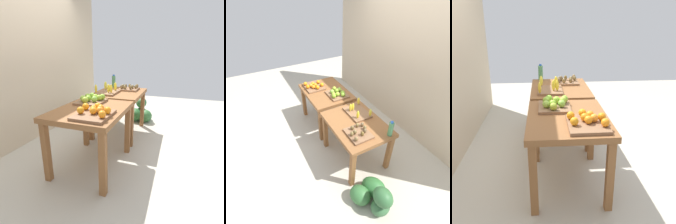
% 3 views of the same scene
% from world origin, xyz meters
% --- Properties ---
extents(ground_plane, '(8.00, 8.00, 0.00)m').
position_xyz_m(ground_plane, '(0.00, 0.00, 0.00)').
color(ground_plane, '#BAB3A1').
extents(back_wall, '(4.40, 0.12, 3.00)m').
position_xyz_m(back_wall, '(0.00, 1.35, 1.50)').
color(back_wall, beige).
rests_on(back_wall, ground_plane).
extents(display_table_left, '(1.04, 0.80, 0.77)m').
position_xyz_m(display_table_left, '(-0.56, 0.00, 0.66)').
color(display_table_left, brown).
rests_on(display_table_left, ground_plane).
extents(display_table_right, '(1.04, 0.80, 0.77)m').
position_xyz_m(display_table_right, '(0.56, 0.00, 0.66)').
color(display_table_right, brown).
rests_on(display_table_right, ground_plane).
extents(orange_bin, '(0.44, 0.37, 0.11)m').
position_xyz_m(orange_bin, '(-0.80, -0.16, 0.81)').
color(orange_bin, brown).
rests_on(orange_bin, display_table_left).
extents(apple_bin, '(0.40, 0.34, 0.11)m').
position_xyz_m(apple_bin, '(-0.31, 0.12, 0.82)').
color(apple_bin, brown).
rests_on(apple_bin, display_table_left).
extents(banana_crate, '(0.45, 0.32, 0.17)m').
position_xyz_m(banana_crate, '(0.36, 0.15, 0.81)').
color(banana_crate, brown).
rests_on(banana_crate, display_table_right).
extents(kiwi_bin, '(0.36, 0.33, 0.10)m').
position_xyz_m(kiwi_bin, '(0.79, -0.12, 0.81)').
color(kiwi_bin, brown).
rests_on(kiwi_bin, display_table_right).
extents(water_bottle, '(0.07, 0.07, 0.25)m').
position_xyz_m(water_bottle, '(1.02, 0.27, 0.89)').
color(water_bottle, '#4C8C59').
rests_on(water_bottle, display_table_right).
extents(watermelon_pile, '(0.63, 0.62, 0.47)m').
position_xyz_m(watermelon_pile, '(1.40, -0.23, 0.18)').
color(watermelon_pile, '#35653A').
rests_on(watermelon_pile, ground_plane).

